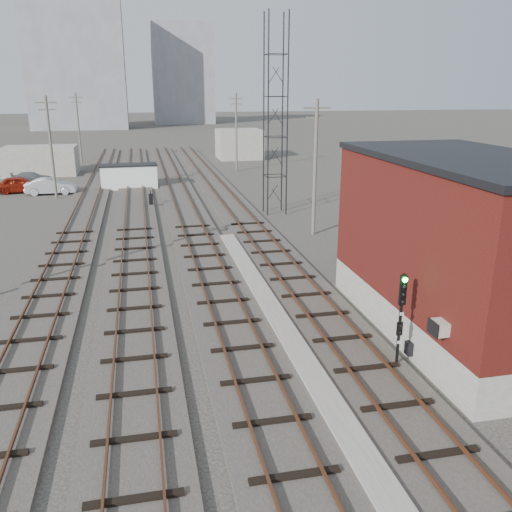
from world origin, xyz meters
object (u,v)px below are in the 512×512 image
object	(u,v)px
switch_stand	(151,199)
car_grey	(32,178)
signal_mast	(401,316)
car_silver	(51,186)
site_trailer	(129,176)
car_red	(20,184)

from	to	relation	value
switch_stand	car_grey	world-z (taller)	switch_stand
signal_mast	switch_stand	distance (m)	30.98
switch_stand	car_silver	size ratio (longest dim) A/B	0.28
signal_mast	switch_stand	xyz separation A→B (m)	(-7.86, 29.93, -1.44)
signal_mast	car_grey	world-z (taller)	signal_mast
switch_stand	site_trailer	bearing A→B (deg)	86.08
car_red	car_grey	bearing A→B (deg)	-8.40
switch_stand	car_grey	bearing A→B (deg)	114.65
site_trailer	car_red	xyz separation A→B (m)	(-10.21, -0.36, -0.40)
car_grey	car_red	bearing A→B (deg)	170.27
switch_stand	car_grey	distance (m)	18.63
signal_mast	switch_stand	size ratio (longest dim) A/B	2.75
site_trailer	car_grey	size ratio (longest dim) A/B	1.37
site_trailer	signal_mast	bearing A→B (deg)	-77.71
site_trailer	car_silver	xyz separation A→B (m)	(-7.22, -1.84, -0.43)
car_red	site_trailer	bearing A→B (deg)	-94.30
signal_mast	site_trailer	distance (m)	40.63
site_trailer	car_grey	bearing A→B (deg)	152.67
site_trailer	car_grey	xyz separation A→B (m)	(-10.02, 4.84, -0.59)
signal_mast	switch_stand	bearing A→B (deg)	104.72
car_grey	car_silver	bearing A→B (deg)	-164.91
car_red	car_silver	xyz separation A→B (m)	(2.99, -1.47, -0.03)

